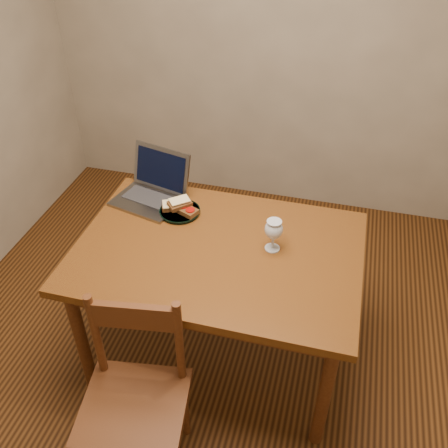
% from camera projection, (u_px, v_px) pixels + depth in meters
% --- Properties ---
extents(floor, '(3.20, 3.20, 0.02)m').
position_uv_depth(floor, '(218.00, 356.00, 2.72)').
color(floor, black).
rests_on(floor, ground).
extents(back_wall, '(3.20, 0.02, 2.60)m').
position_uv_depth(back_wall, '(284.00, 23.00, 3.14)').
color(back_wall, gray).
rests_on(back_wall, floor).
extents(table, '(1.30, 0.90, 0.74)m').
position_uv_depth(table, '(218.00, 262.00, 2.33)').
color(table, '#481E0C').
rests_on(table, floor).
extents(chair, '(0.47, 0.45, 0.44)m').
position_uv_depth(chair, '(134.00, 394.00, 1.98)').
color(chair, '#3F1E0D').
rests_on(chair, floor).
extents(plate, '(0.20, 0.20, 0.02)m').
position_uv_depth(plate, '(180.00, 212.00, 2.49)').
color(plate, black).
rests_on(plate, table).
extents(sandwich_cheese, '(0.13, 0.10, 0.04)m').
position_uv_depth(sandwich_cheese, '(174.00, 205.00, 2.49)').
color(sandwich_cheese, '#381E0C').
rests_on(sandwich_cheese, plate).
extents(sandwich_tomato, '(0.13, 0.11, 0.03)m').
position_uv_depth(sandwich_tomato, '(186.00, 210.00, 2.46)').
color(sandwich_tomato, '#381E0C').
rests_on(sandwich_tomato, plate).
extents(sandwich_top, '(0.13, 0.13, 0.03)m').
position_uv_depth(sandwich_top, '(180.00, 203.00, 2.46)').
color(sandwich_top, '#381E0C').
rests_on(sandwich_top, plate).
extents(milk_glass, '(0.08, 0.08, 0.16)m').
position_uv_depth(milk_glass, '(273.00, 235.00, 2.23)').
color(milk_glass, white).
rests_on(milk_glass, table).
extents(laptop, '(0.39, 0.37, 0.24)m').
position_uv_depth(laptop, '(153.00, 186.00, 2.57)').
color(laptop, slate).
rests_on(laptop, table).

